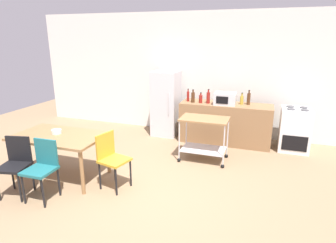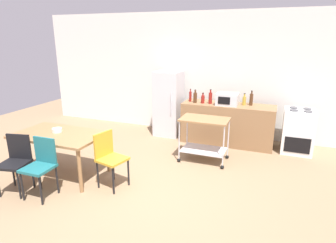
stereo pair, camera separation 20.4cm
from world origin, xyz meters
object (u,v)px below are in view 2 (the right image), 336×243
Objects in this scene: microwave at (227,99)px; bottle_hot_sauce at (203,99)px; dining_table at (60,138)px; fruit_bowl at (57,130)px; chair_mustard at (109,156)px; bottle_vinegar at (195,97)px; bottle_wine at (210,98)px; chair_teal at (41,163)px; chair_black at (16,160)px; stove_oven at (298,131)px; refrigerator at (169,104)px; bottle_sesame_oil at (190,96)px; bottle_olive_oil at (251,99)px; bottle_sparkling_water at (244,100)px; kitchen_cart at (204,132)px.

bottle_hot_sauce is at bearing -178.65° from microwave.
dining_table is 0.15m from fruit_bowl.
dining_table is 1.69× the size of chair_mustard.
chair_mustard is 5.52× the size of fruit_bowl.
bottle_vinegar is 0.34m from bottle_wine.
chair_teal is (0.21, -0.66, -0.15)m from dining_table.
chair_black is at bearing -129.45° from microwave.
bottle_vinegar is 0.64× the size of microwave.
refrigerator reaches higher than stove_oven.
dining_table is 3.00m from bottle_sesame_oil.
bottle_vinegar is at bearing -1.36° from chair_mustard.
fruit_bowl is at bearing 65.27° from chair_black.
chair_black is at bearing -118.70° from bottle_sesame_oil.
bottle_hot_sauce is at bearing 53.51° from dining_table.
bottle_olive_oil reaches higher than dining_table.
bottle_sparkling_water is at bearing 51.29° from chair_teal.
bottle_hot_sauce is 0.73× the size of bottle_olive_oil.
bottle_sesame_oil reaches higher than bottle_hot_sauce.
bottle_vinegar is 1.07m from bottle_sparkling_water.
bottle_hot_sauce is at bearing 51.64° from fruit_bowl.
chair_mustard is 0.57× the size of refrigerator.
bottle_olive_oil reaches higher than chair_teal.
bottle_wine is 0.73m from bottle_sparkling_water.
bottle_hot_sauce is 0.54m from microwave.
bottle_olive_oil is (2.86, 2.66, 0.36)m from dining_table.
stove_oven is (4.10, 3.29, -0.07)m from chair_black.
dining_table is at bearing -145.97° from stove_oven.
kitchen_cart is at bearing -60.37° from bottle_sesame_oil.
bottle_olive_oil is (1.86, 2.71, 0.52)m from chair_mustard.
fruit_bowl is at bearing -128.36° from bottle_hot_sauce.
bottle_sesame_oil is at bearing 173.57° from bottle_wine.
chair_teal is 3.43m from refrigerator.
bottle_sesame_oil is at bearing -11.85° from refrigerator.
bottle_olive_oil is at bearing 10.45° from bottle_wine.
stove_oven is 1.15m from bottle_olive_oil.
refrigerator is at bearing 134.63° from kitchen_cart.
refrigerator is (-2.90, 0.08, 0.32)m from stove_oven.
bottle_sesame_oil is at bearing 176.22° from microwave.
microwave reaches higher than chair_mustard.
bottle_sparkling_water is (1.72, 2.69, 0.48)m from chair_mustard.
fruit_bowl is (-1.62, -2.51, -0.24)m from bottle_sesame_oil.
bottle_wine reaches higher than bottle_hot_sauce.
chair_black is at bearing -125.22° from bottle_wine.
kitchen_cart reaches higher than fruit_bowl.
chair_black reaches higher than dining_table.
bottle_vinegar reaches higher than kitchen_cart.
bottle_hot_sauce reaches higher than chair_black.
microwave reaches higher than stove_oven.
bottle_wine is (2.26, 3.20, 0.51)m from chair_black.
bottle_sesame_oil is (1.53, 2.56, 0.35)m from dining_table.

